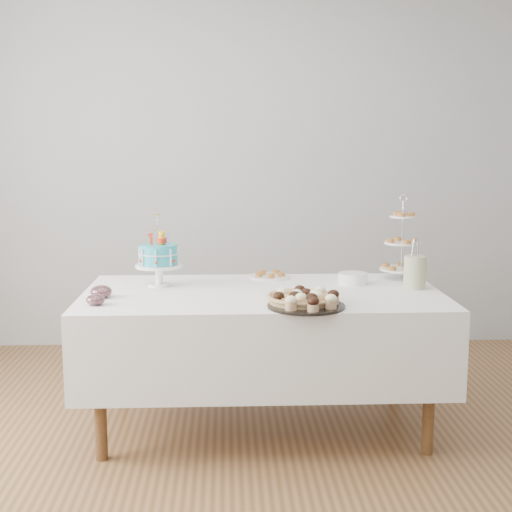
{
  "coord_description": "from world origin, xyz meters",
  "views": [
    {
      "loc": [
        -0.19,
        -3.45,
        1.56
      ],
      "look_at": [
        -0.04,
        0.3,
        0.96
      ],
      "focal_mm": 50.0,
      "sensor_mm": 36.0,
      "label": 1
    }
  ],
  "objects_px": {
    "cupcake_tray": "(306,299)",
    "jam_bowl_b": "(101,292)",
    "pastry_plate": "(270,275)",
    "utensil_pitcher": "(415,271)",
    "birthday_cake": "(159,267)",
    "pie": "(301,299)",
    "jam_bowl_a": "(96,300)",
    "tiered_stand": "(402,243)",
    "plate_stack": "(353,278)",
    "table": "(262,333)"
  },
  "relations": [
    {
      "from": "table",
      "to": "jam_bowl_b",
      "type": "bearing_deg",
      "value": -172.0
    },
    {
      "from": "plate_stack",
      "to": "pastry_plate",
      "type": "height_order",
      "value": "plate_stack"
    },
    {
      "from": "table",
      "to": "tiered_stand",
      "type": "bearing_deg",
      "value": 22.64
    },
    {
      "from": "birthday_cake",
      "to": "pie",
      "type": "height_order",
      "value": "birthday_cake"
    },
    {
      "from": "jam_bowl_b",
      "to": "pastry_plate",
      "type": "bearing_deg",
      "value": 29.8
    },
    {
      "from": "birthday_cake",
      "to": "jam_bowl_a",
      "type": "bearing_deg",
      "value": -117.12
    },
    {
      "from": "table",
      "to": "jam_bowl_a",
      "type": "distance_m",
      "value": 0.92
    },
    {
      "from": "cupcake_tray",
      "to": "plate_stack",
      "type": "height_order",
      "value": "cupcake_tray"
    },
    {
      "from": "cupcake_tray",
      "to": "tiered_stand",
      "type": "xyz_separation_m",
      "value": [
        0.65,
        0.73,
        0.17
      ]
    },
    {
      "from": "cupcake_tray",
      "to": "pastry_plate",
      "type": "distance_m",
      "value": 0.79
    },
    {
      "from": "birthday_cake",
      "to": "pie",
      "type": "relative_size",
      "value": 1.16
    },
    {
      "from": "birthday_cake",
      "to": "pie",
      "type": "distance_m",
      "value": 0.9
    },
    {
      "from": "pastry_plate",
      "to": "table",
      "type": "bearing_deg",
      "value": -99.18
    },
    {
      "from": "tiered_stand",
      "to": "jam_bowl_b",
      "type": "bearing_deg",
      "value": -164.42
    },
    {
      "from": "plate_stack",
      "to": "utensil_pitcher",
      "type": "relative_size",
      "value": 0.6
    },
    {
      "from": "tiered_stand",
      "to": "jam_bowl_b",
      "type": "height_order",
      "value": "tiered_stand"
    },
    {
      "from": "jam_bowl_b",
      "to": "birthday_cake",
      "type": "bearing_deg",
      "value": 46.69
    },
    {
      "from": "pie",
      "to": "plate_stack",
      "type": "distance_m",
      "value": 0.62
    },
    {
      "from": "tiered_stand",
      "to": "pastry_plate",
      "type": "bearing_deg",
      "value": 176.33
    },
    {
      "from": "plate_stack",
      "to": "jam_bowl_a",
      "type": "distance_m",
      "value": 1.44
    },
    {
      "from": "pastry_plate",
      "to": "utensil_pitcher",
      "type": "relative_size",
      "value": 0.89
    },
    {
      "from": "pie",
      "to": "pastry_plate",
      "type": "bearing_deg",
      "value": 98.68
    },
    {
      "from": "cupcake_tray",
      "to": "tiered_stand",
      "type": "height_order",
      "value": "tiered_stand"
    },
    {
      "from": "tiered_stand",
      "to": "pastry_plate",
      "type": "xyz_separation_m",
      "value": [
        -0.78,
        0.05,
        -0.19
      ]
    },
    {
      "from": "birthday_cake",
      "to": "tiered_stand",
      "type": "distance_m",
      "value": 1.42
    },
    {
      "from": "jam_bowl_a",
      "to": "utensil_pitcher",
      "type": "distance_m",
      "value": 1.72
    },
    {
      "from": "cupcake_tray",
      "to": "tiered_stand",
      "type": "bearing_deg",
      "value": 48.41
    },
    {
      "from": "tiered_stand",
      "to": "utensil_pitcher",
      "type": "xyz_separation_m",
      "value": [
        0.0,
        -0.3,
        -0.11
      ]
    },
    {
      "from": "pastry_plate",
      "to": "jam_bowl_b",
      "type": "relative_size",
      "value": 2.18
    },
    {
      "from": "utensil_pitcher",
      "to": "cupcake_tray",
      "type": "bearing_deg",
      "value": -128.8
    },
    {
      "from": "pie",
      "to": "jam_bowl_b",
      "type": "distance_m",
      "value": 1.04
    },
    {
      "from": "pie",
      "to": "utensil_pitcher",
      "type": "bearing_deg",
      "value": 29.67
    },
    {
      "from": "cupcake_tray",
      "to": "jam_bowl_b",
      "type": "height_order",
      "value": "cupcake_tray"
    },
    {
      "from": "tiered_stand",
      "to": "utensil_pitcher",
      "type": "relative_size",
      "value": 1.82
    },
    {
      "from": "pie",
      "to": "tiered_stand",
      "type": "relative_size",
      "value": 0.69
    },
    {
      "from": "cupcake_tray",
      "to": "pastry_plate",
      "type": "bearing_deg",
      "value": 99.38
    },
    {
      "from": "table",
      "to": "birthday_cake",
      "type": "bearing_deg",
      "value": 163.3
    },
    {
      "from": "pie",
      "to": "pastry_plate",
      "type": "distance_m",
      "value": 0.73
    },
    {
      "from": "birthday_cake",
      "to": "tiered_stand",
      "type": "bearing_deg",
      "value": 10.62
    },
    {
      "from": "birthday_cake",
      "to": "jam_bowl_a",
      "type": "distance_m",
      "value": 0.54
    },
    {
      "from": "plate_stack",
      "to": "jam_bowl_b",
      "type": "distance_m",
      "value": 1.4
    },
    {
      "from": "pie",
      "to": "table",
      "type": "bearing_deg",
      "value": 118.39
    },
    {
      "from": "jam_bowl_a",
      "to": "jam_bowl_b",
      "type": "distance_m",
      "value": 0.17
    },
    {
      "from": "tiered_stand",
      "to": "utensil_pitcher",
      "type": "bearing_deg",
      "value": -89.94
    },
    {
      "from": "birthday_cake",
      "to": "jam_bowl_b",
      "type": "distance_m",
      "value": 0.4
    },
    {
      "from": "tiered_stand",
      "to": "jam_bowl_a",
      "type": "distance_m",
      "value": 1.81
    },
    {
      "from": "jam_bowl_a",
      "to": "utensil_pitcher",
      "type": "xyz_separation_m",
      "value": [
        1.68,
        0.35,
        0.07
      ]
    },
    {
      "from": "plate_stack",
      "to": "utensil_pitcher",
      "type": "distance_m",
      "value": 0.35
    },
    {
      "from": "table",
      "to": "cupcake_tray",
      "type": "distance_m",
      "value": 0.5
    },
    {
      "from": "utensil_pitcher",
      "to": "pastry_plate",
      "type": "bearing_deg",
      "value": 173.4
    }
  ]
}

